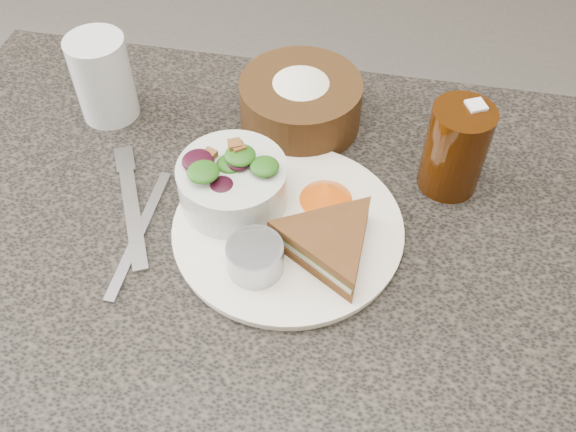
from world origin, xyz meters
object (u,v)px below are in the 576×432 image
(dining_table, at_px, (274,383))
(water_glass, at_px, (103,78))
(sandwich, at_px, (330,243))
(dressing_ramekin, at_px, (255,258))
(cola_glass, at_px, (456,145))
(bread_basket, at_px, (301,96))
(salad_bowl, at_px, (232,178))
(dinner_plate, at_px, (288,229))

(dining_table, distance_m, water_glass, 0.55)
(dining_table, relative_size, water_glass, 8.33)
(sandwich, xyz_separation_m, dressing_ramekin, (-0.08, -0.04, -0.00))
(dressing_ramekin, distance_m, cola_glass, 0.28)
(dining_table, xyz_separation_m, sandwich, (0.07, -0.01, 0.41))
(dining_table, distance_m, bread_basket, 0.47)
(dining_table, bearing_deg, cola_glass, 34.80)
(salad_bowl, relative_size, bread_basket, 0.80)
(sandwich, xyz_separation_m, salad_bowl, (-0.13, 0.06, 0.02))
(salad_bowl, bearing_deg, sandwich, -25.25)
(dressing_ramekin, distance_m, water_glass, 0.35)
(dinner_plate, relative_size, cola_glass, 2.08)
(dining_table, distance_m, dressing_ramekin, 0.41)
(sandwich, bearing_deg, dining_table, -156.19)
(dressing_ramekin, bearing_deg, bread_basket, 89.36)
(water_glass, bearing_deg, cola_glass, -5.64)
(dinner_plate, distance_m, bread_basket, 0.20)
(sandwich, xyz_separation_m, bread_basket, (-0.08, 0.23, 0.02))
(dinner_plate, height_order, sandwich, sandwich)
(dressing_ramekin, xyz_separation_m, bread_basket, (0.00, 0.26, 0.02))
(dining_table, bearing_deg, salad_bowl, 137.43)
(salad_bowl, xyz_separation_m, bread_basket, (0.05, 0.17, -0.00))
(salad_bowl, xyz_separation_m, dressing_ramekin, (0.05, -0.10, -0.02))
(dining_table, xyz_separation_m, bread_basket, (-0.00, 0.22, 0.42))
(dining_table, bearing_deg, dressing_ramekin, -96.77)
(dining_table, distance_m, salad_bowl, 0.43)
(dining_table, relative_size, salad_bowl, 7.57)
(dressing_ramekin, relative_size, bread_basket, 0.39)
(cola_glass, xyz_separation_m, water_glass, (-0.47, 0.05, -0.01))
(salad_bowl, height_order, bread_basket, bread_basket)
(dining_table, bearing_deg, water_glass, 145.15)
(salad_bowl, xyz_separation_m, cola_glass, (0.26, 0.09, 0.02))
(sandwich, height_order, cola_glass, cola_glass)
(dinner_plate, xyz_separation_m, salad_bowl, (-0.07, 0.03, 0.04))
(salad_bowl, relative_size, dressing_ramekin, 2.06)
(dinner_plate, height_order, bread_basket, bread_basket)
(cola_glass, distance_m, water_glass, 0.48)
(sandwich, height_order, dressing_ramekin, same)
(dining_table, relative_size, sandwich, 6.86)
(salad_bowl, bearing_deg, bread_basket, 72.78)
(sandwich, xyz_separation_m, water_glass, (-0.34, 0.20, 0.03))
(salad_bowl, bearing_deg, dining_table, -42.57)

